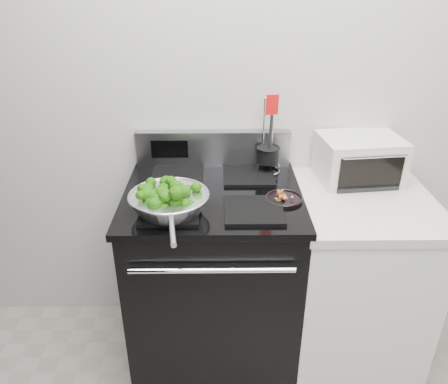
{
  "coord_description": "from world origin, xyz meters",
  "views": [
    {
      "loc": [
        -0.27,
        -0.31,
        1.83
      ],
      "look_at": [
        -0.25,
        1.36,
        0.98
      ],
      "focal_mm": 35.0,
      "sensor_mm": 36.0,
      "label": 1
    }
  ],
  "objects_px": {
    "bacon_plate": "(284,196)",
    "toaster_oven": "(359,159)",
    "gas_range": "(214,276)",
    "skillet": "(169,201)",
    "utensil_holder": "(268,159)"
  },
  "relations": [
    {
      "from": "utensil_holder",
      "to": "toaster_oven",
      "type": "height_order",
      "value": "utensil_holder"
    },
    {
      "from": "skillet",
      "to": "bacon_plate",
      "type": "bearing_deg",
      "value": 3.62
    },
    {
      "from": "utensil_holder",
      "to": "gas_range",
      "type": "bearing_deg",
      "value": -149.23
    },
    {
      "from": "gas_range",
      "to": "toaster_oven",
      "type": "distance_m",
      "value": 0.9
    },
    {
      "from": "gas_range",
      "to": "skillet",
      "type": "relative_size",
      "value": 2.19
    },
    {
      "from": "gas_range",
      "to": "toaster_oven",
      "type": "height_order",
      "value": "toaster_oven"
    },
    {
      "from": "bacon_plate",
      "to": "utensil_holder",
      "type": "xyz_separation_m",
      "value": [
        -0.04,
        0.29,
        0.05
      ]
    },
    {
      "from": "utensil_holder",
      "to": "skillet",
      "type": "bearing_deg",
      "value": -146.91
    },
    {
      "from": "bacon_plate",
      "to": "utensil_holder",
      "type": "distance_m",
      "value": 0.3
    },
    {
      "from": "gas_range",
      "to": "bacon_plate",
      "type": "xyz_separation_m",
      "value": [
        0.31,
        -0.07,
        0.48
      ]
    },
    {
      "from": "bacon_plate",
      "to": "toaster_oven",
      "type": "xyz_separation_m",
      "value": [
        0.39,
        0.27,
        0.06
      ]
    },
    {
      "from": "gas_range",
      "to": "toaster_oven",
      "type": "xyz_separation_m",
      "value": [
        0.7,
        0.2,
        0.54
      ]
    },
    {
      "from": "gas_range",
      "to": "skillet",
      "type": "height_order",
      "value": "gas_range"
    },
    {
      "from": "skillet",
      "to": "bacon_plate",
      "type": "height_order",
      "value": "skillet"
    },
    {
      "from": "skillet",
      "to": "toaster_oven",
      "type": "height_order",
      "value": "toaster_oven"
    }
  ]
}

